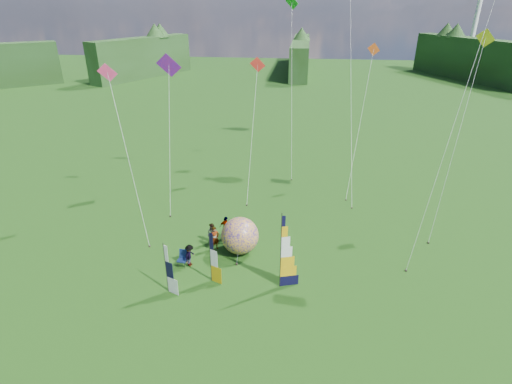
# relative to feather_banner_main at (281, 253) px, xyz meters

# --- Properties ---
(ground) EXTENTS (220.00, 220.00, 0.00)m
(ground) POSITION_rel_feather_banner_main_xyz_m (-0.70, -2.18, -2.48)
(ground) COLOR #204B0A
(ground) RESTS_ON ground
(treeline_ring) EXTENTS (210.00, 210.00, 8.00)m
(treeline_ring) POSITION_rel_feather_banner_main_xyz_m (-0.70, -2.18, 1.52)
(treeline_ring) COLOR #284F24
(treeline_ring) RESTS_ON ground
(turbine_right) EXTENTS (8.00, 1.20, 30.00)m
(turbine_right) POSITION_rel_feather_banner_main_xyz_m (44.30, 99.82, 12.52)
(turbine_right) COLOR silver
(turbine_right) RESTS_ON ground
(feather_banner_main) EXTENTS (1.31, 0.50, 4.97)m
(feather_banner_main) POSITION_rel_feather_banner_main_xyz_m (0.00, 0.00, 0.00)
(feather_banner_main) COLOR black
(feather_banner_main) RESTS_ON ground
(side_banner_left) EXTENTS (0.95, 0.48, 3.54)m
(side_banner_left) POSITION_rel_feather_banner_main_xyz_m (-4.30, 0.05, -0.71)
(side_banner_left) COLOR gold
(side_banner_left) RESTS_ON ground
(side_banner_far) EXTENTS (0.95, 0.48, 3.35)m
(side_banner_far) POSITION_rel_feather_banner_main_xyz_m (-6.66, -1.29, -0.81)
(side_banner_far) COLOR white
(side_banner_far) RESTS_ON ground
(bol_inflatable) EXTENTS (2.98, 2.98, 2.60)m
(bol_inflatable) POSITION_rel_feather_banner_main_xyz_m (-3.01, 3.44, -1.18)
(bol_inflatable) COLOR navy
(bol_inflatable) RESTS_ON ground
(spectator_a) EXTENTS (0.77, 0.76, 1.80)m
(spectator_a) POSITION_rel_feather_banner_main_xyz_m (-4.81, 3.54, -1.59)
(spectator_a) COLOR #66594C
(spectator_a) RESTS_ON ground
(spectator_b) EXTENTS (0.87, 0.82, 1.65)m
(spectator_b) POSITION_rel_feather_banner_main_xyz_m (-5.15, 4.17, -1.66)
(spectator_b) COLOR #66594C
(spectator_b) RESTS_ON ground
(spectator_c) EXTENTS (0.56, 1.07, 1.57)m
(spectator_c) POSITION_rel_feather_banner_main_xyz_m (-6.05, 1.45, -1.70)
(spectator_c) COLOR #66594C
(spectator_c) RESTS_ON ground
(spectator_d) EXTENTS (1.16, 0.82, 1.83)m
(spectator_d) POSITION_rel_feather_banner_main_xyz_m (-4.28, 4.99, -1.57)
(spectator_d) COLOR #66594C
(spectator_d) RESTS_ON ground
(camp_chair) EXTENTS (0.71, 0.71, 1.12)m
(camp_chair) POSITION_rel_feather_banner_main_xyz_m (-6.53, 1.31, -1.92)
(camp_chair) COLOR #0D1B41
(camp_chair) RESTS_ON ground
(kite_whale) EXTENTS (7.62, 16.87, 18.57)m
(kite_whale) POSITION_rel_feather_banner_main_xyz_m (5.07, 17.52, 6.80)
(kite_whale) COLOR black
(kite_whale) RESTS_ON ground
(kite_rainbow_delta) EXTENTS (6.76, 10.93, 12.68)m
(kite_rainbow_delta) POSITION_rel_feather_banner_main_xyz_m (-10.09, 11.05, 3.85)
(kite_rainbow_delta) COLOR red
(kite_rainbow_delta) RESTS_ON ground
(kite_parafoil) EXTENTS (9.23, 10.06, 18.71)m
(kite_parafoil) POSITION_rel_feather_banner_main_xyz_m (9.84, 4.88, 6.87)
(kite_parafoil) COLOR red
(kite_parafoil) RESTS_ON ground
(small_kite_red) EXTENTS (5.12, 10.39, 11.81)m
(small_kite_red) POSITION_rel_feather_banner_main_xyz_m (-3.54, 14.26, 3.42)
(small_kite_red) COLOR red
(small_kite_red) RESTS_ON ground
(small_kite_orange) EXTENTS (5.82, 8.91, 13.00)m
(small_kite_orange) POSITION_rel_feather_banner_main_xyz_m (5.90, 15.57, 4.01)
(small_kite_orange) COLOR #F5561C
(small_kite_orange) RESTS_ON ground
(small_kite_yellow) EXTENTS (5.79, 8.29, 14.65)m
(small_kite_yellow) POSITION_rel_feather_banner_main_xyz_m (11.83, 8.95, 4.84)
(small_kite_yellow) COLOR yellow
(small_kite_yellow) RESTS_ON ground
(small_kite_pink) EXTENTS (8.67, 9.50, 12.36)m
(small_kite_pink) POSITION_rel_feather_banner_main_xyz_m (-11.50, 5.96, 3.69)
(small_kite_pink) COLOR #FF3A7B
(small_kite_pink) RESTS_ON ground
(small_kite_green) EXTENTS (7.46, 11.50, 16.97)m
(small_kite_green) POSITION_rel_feather_banner_main_xyz_m (-0.40, 20.66, 6.00)
(small_kite_green) COLOR green
(small_kite_green) RESTS_ON ground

